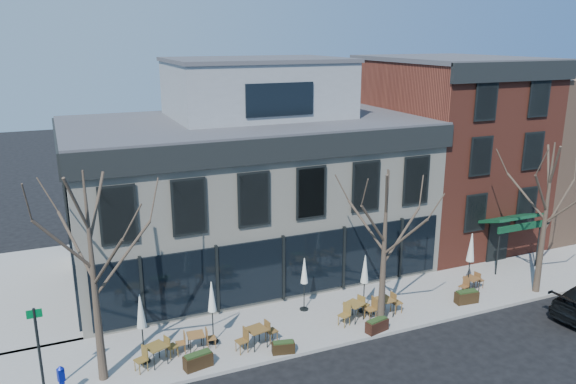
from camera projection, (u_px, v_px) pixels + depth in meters
name	position (u px, v px, depth m)	size (l,w,h in m)	color
ground	(283.00, 304.00, 26.83)	(120.00, 120.00, 0.00)	black
sidewalk_front	(365.00, 309.00, 26.13)	(33.50, 4.70, 0.15)	gray
sidewalk_side	(28.00, 292.00, 27.89)	(4.50, 12.00, 0.15)	gray
corner_building	(248.00, 184.00, 30.08)	(18.39, 10.39, 11.10)	beige
red_brick_building	(446.00, 149.00, 34.62)	(8.20, 11.78, 11.18)	brown
bg_building	(552.00, 144.00, 39.45)	(12.00, 12.00, 10.00)	#8C664C
tree_corner	(94.00, 276.00, 19.65)	(3.93, 3.98, 7.92)	#382B21
tree_mid	(384.00, 248.00, 23.48)	(3.50, 3.55, 7.04)	#382B21
tree_right	(546.00, 217.00, 26.80)	(3.72, 3.77, 7.48)	#382B21
sign_pole	(39.00, 347.00, 19.22)	(0.50, 0.10, 3.40)	black
call_box	(62.00, 381.00, 19.43)	(0.27, 0.25, 1.28)	#0B1992
cafe_set_0	(156.00, 353.00, 21.52)	(1.86, 1.11, 0.96)	brown
cafe_set_1	(196.00, 340.00, 22.50)	(1.67, 0.71, 0.87)	brown
cafe_set_2	(257.00, 335.00, 22.72)	(1.95, 0.90, 1.00)	brown
cafe_set_3	(354.00, 310.00, 24.87)	(1.91, 1.16, 0.99)	brown
cafe_set_4	(384.00, 305.00, 25.24)	(1.94, 0.82, 1.01)	brown
cafe_set_5	(471.00, 283.00, 27.69)	(1.71, 0.81, 0.88)	brown
umbrella_0	(141.00, 315.00, 21.26)	(0.46, 0.46, 2.86)	black
umbrella_1	(212.00, 300.00, 22.70)	(0.43, 0.43, 2.70)	black
umbrella_2	(304.00, 274.00, 25.46)	(0.41, 0.41, 2.56)	black
umbrella_3	(365.00, 272.00, 25.25)	(0.44, 0.44, 2.77)	black
umbrella_4	(471.00, 251.00, 27.32)	(0.48, 0.48, 3.02)	black
planter_0	(198.00, 360.00, 21.35)	(1.16, 0.64, 0.61)	black
planter_1	(283.00, 347.00, 22.35)	(0.96, 0.55, 0.51)	black
planter_2	(377.00, 325.00, 23.98)	(1.10, 0.64, 0.58)	black
planter_3	(467.00, 297.00, 26.54)	(1.14, 0.55, 0.62)	black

